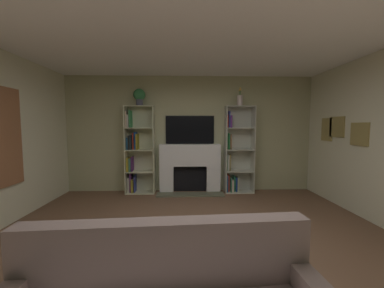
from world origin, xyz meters
The scene contains 10 objects.
ground_plane centered at (0.00, 0.00, 0.00)m, with size 6.79×6.79×0.00m, color brown.
wall_back_accent centered at (0.00, 2.80, 1.33)m, with size 5.78×0.06×2.66m, color #AEAD84.
ceiling centered at (0.00, 0.00, 2.69)m, with size 5.78×5.66×0.06m, color white.
fireplace centered at (0.00, 2.65, 0.59)m, with size 1.48×0.54×1.11m.
tv centered at (0.00, 2.74, 1.43)m, with size 1.11×0.06×0.64m, color black.
bookshelf_left centered at (-1.20, 2.65, 0.94)m, with size 0.65×0.33×1.97m.
bookshelf_right centered at (1.05, 2.65, 0.88)m, with size 0.65×0.34×1.97m.
potted_plant centered at (-1.13, 2.62, 2.19)m, with size 0.26×0.26×0.38m.
vase_with_flowers centered at (1.13, 2.62, 2.11)m, with size 0.12×0.12×0.42m.
coffee_table centered at (-0.22, -0.57, 0.38)m, with size 0.76×0.52×0.44m.
Camera 1 is at (-0.11, -2.52, 1.52)m, focal length 21.26 mm.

